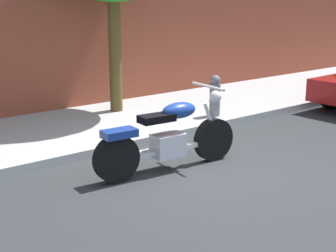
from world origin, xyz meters
name	(u,v)px	position (x,y,z in m)	size (l,w,h in m)	color
ground_plane	(206,171)	(0.00, 0.00, 0.00)	(60.00, 60.00, 0.00)	#303335
sidewalk	(100,125)	(0.00, 2.79, 0.07)	(24.23, 2.69, 0.14)	#AFAFAF
motorcycle	(168,139)	(-0.39, 0.37, 0.45)	(2.21, 0.70, 1.12)	black
fire_hydrant	(215,99)	(1.91, 1.84, 0.46)	(0.20, 0.20, 0.91)	slate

